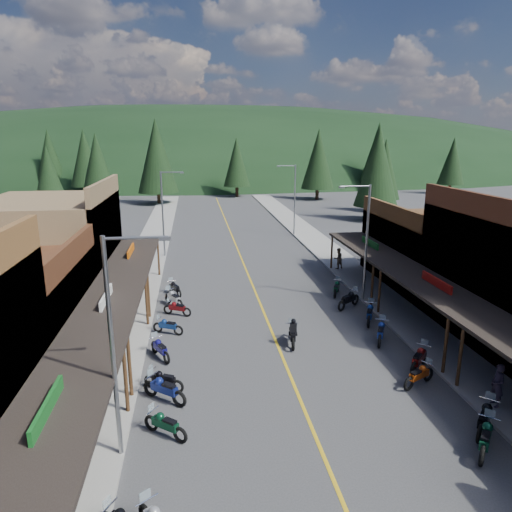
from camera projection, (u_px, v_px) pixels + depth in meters
name	position (u px, v px, depth m)	size (l,w,h in m)	color
ground	(285.00, 363.00, 22.84)	(220.00, 220.00, 0.00)	#38383A
centerline	(242.00, 260.00, 42.01)	(0.15, 90.00, 0.01)	gold
sidewalk_west	(146.00, 263.00, 40.84)	(3.40, 94.00, 0.15)	gray
sidewalk_east	(333.00, 256.00, 43.14)	(3.40, 94.00, 0.15)	gray
shop_west_3	(54.00, 250.00, 30.96)	(10.90, 10.20, 8.20)	brown
shop_east_3	(433.00, 251.00, 34.85)	(10.90, 10.20, 6.20)	#4C2D16
streetlight_0	(116.00, 340.00, 15.04)	(2.16, 0.18, 8.00)	gray
streetlight_1	(164.00, 210.00, 41.88)	(2.16, 0.18, 8.00)	gray
streetlight_2	(365.00, 238.00, 30.30)	(2.16, 0.18, 8.00)	gray
streetlight_3	(293.00, 197.00, 51.39)	(2.16, 0.18, 8.00)	gray
ridge_hill	(205.00, 171.00, 152.24)	(310.00, 140.00, 60.00)	black
pine_1	(85.00, 158.00, 84.93)	(5.88, 5.88, 12.50)	black
pine_2	(157.00, 156.00, 75.09)	(6.72, 6.72, 14.00)	black
pine_3	(237.00, 162.00, 84.99)	(5.04, 5.04, 11.00)	black
pine_4	(318.00, 159.00, 80.91)	(5.88, 5.88, 12.50)	black
pine_5	(378.00, 152.00, 94.33)	(6.72, 6.72, 14.00)	black
pine_6	(452.00, 161.00, 88.63)	(5.04, 5.04, 11.00)	black
pine_7	(50.00, 157.00, 89.63)	(5.88, 5.88, 12.50)	black
pine_8	(49.00, 178.00, 56.76)	(4.48, 4.48, 10.00)	black
pine_9	(384.00, 169.00, 67.54)	(4.93, 4.93, 10.80)	black
pine_10	(97.00, 167.00, 66.67)	(5.38, 5.38, 11.60)	black
pine_11	(378.00, 167.00, 60.10)	(5.82, 5.82, 12.40)	black
bike_west_5	(165.00, 423.00, 17.07)	(0.67, 2.00, 1.14)	#0C3D23
bike_west_6	(164.00, 388.00, 19.34)	(0.75, 2.26, 1.29)	navy
bike_west_7	(164.00, 379.00, 20.24)	(0.64, 1.91, 1.09)	black
bike_west_8	(160.00, 348.00, 23.16)	(0.68, 2.04, 1.16)	navy
bike_west_9	(168.00, 325.00, 26.06)	(0.62, 1.87, 1.07)	navy
bike_west_10	(177.00, 308.00, 28.78)	(0.62, 1.87, 1.07)	maroon
bike_west_11	(174.00, 298.00, 30.29)	(0.73, 2.19, 1.25)	#ADADB3
bike_west_12	(175.00, 288.00, 32.51)	(0.66, 1.97, 1.13)	black
bike_east_4	(486.00, 437.00, 16.19)	(0.75, 2.25, 1.29)	#0B3723
bike_east_5	(485.00, 417.00, 17.34)	(0.75, 2.26, 1.29)	black
bike_east_6	(419.00, 374.00, 20.60)	(0.66, 1.99, 1.14)	#AD3D0C
bike_east_7	(419.00, 358.00, 22.00)	(0.75, 2.25, 1.28)	maroon
bike_east_8	(381.00, 331.00, 25.03)	(0.75, 2.25, 1.28)	navy
bike_east_9	(370.00, 313.00, 27.63)	(0.76, 2.27, 1.30)	navy
bike_east_10	(349.00, 299.00, 30.02)	(0.75, 2.25, 1.29)	black
bike_east_11	(337.00, 287.00, 32.53)	(0.67, 2.02, 1.15)	#0D4425
rider_on_bike	(292.00, 334.00, 24.70)	(1.00, 2.17, 1.59)	black
pedestrian_east_a	(498.00, 385.00, 18.73)	(0.68, 0.45, 1.86)	#292132
pedestrian_east_b	(338.00, 258.00, 38.51)	(0.86, 0.50, 1.77)	brown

